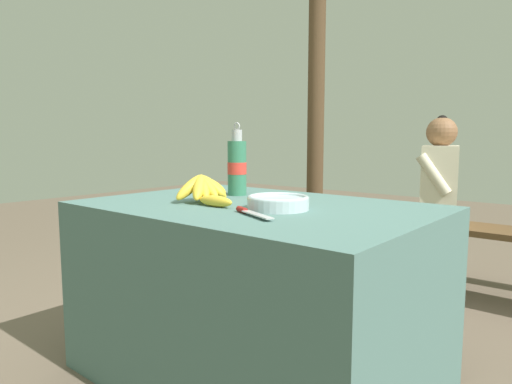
# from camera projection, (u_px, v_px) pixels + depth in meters

# --- Properties ---
(ground_plane) EXTENTS (12.00, 12.00, 0.00)m
(ground_plane) POSITION_uv_depth(u_px,v_px,m) (256.00, 374.00, 1.85)
(ground_plane) COLOR brown
(market_counter) EXTENTS (1.32, 0.91, 0.70)m
(market_counter) POSITION_uv_depth(u_px,v_px,m) (256.00, 291.00, 1.81)
(market_counter) COLOR #4C706B
(market_counter) RESTS_ON ground_plane
(banana_bunch_ripe) EXTENTS (0.15, 0.26, 0.12)m
(banana_bunch_ripe) POSITION_uv_depth(u_px,v_px,m) (205.00, 187.00, 1.83)
(banana_bunch_ripe) COLOR #4C381E
(banana_bunch_ripe) RESTS_ON market_counter
(serving_bowl) EXTENTS (0.22, 0.22, 0.05)m
(serving_bowl) POSITION_uv_depth(u_px,v_px,m) (278.00, 202.00, 1.64)
(serving_bowl) COLOR silver
(serving_bowl) RESTS_ON market_counter
(water_bottle) EXTENTS (0.09, 0.09, 0.33)m
(water_bottle) POSITION_uv_depth(u_px,v_px,m) (237.00, 166.00, 2.04)
(water_bottle) COLOR #337556
(water_bottle) RESTS_ON market_counter
(loose_banana_front) EXTENTS (0.16, 0.04, 0.04)m
(loose_banana_front) POSITION_uv_depth(u_px,v_px,m) (215.00, 201.00, 1.70)
(loose_banana_front) COLOR gold
(loose_banana_front) RESTS_ON market_counter
(knife) EXTENTS (0.22, 0.11, 0.02)m
(knife) POSITION_uv_depth(u_px,v_px,m) (249.00, 212.00, 1.52)
(knife) COLOR #BCBCC1
(knife) RESTS_ON market_counter
(wooden_bench) EXTENTS (1.80, 0.32, 0.44)m
(wooden_bench) POSITION_uv_depth(u_px,v_px,m) (438.00, 233.00, 2.82)
(wooden_bench) COLOR brown
(wooden_bench) RESTS_ON ground_plane
(seated_vendor) EXTENTS (0.46, 0.43, 1.09)m
(seated_vendor) POSITION_uv_depth(u_px,v_px,m) (430.00, 192.00, 2.78)
(seated_vendor) COLOR #473828
(seated_vendor) RESTS_ON ground_plane
(banana_bunch_green) EXTENTS (0.15, 0.24, 0.12)m
(banana_bunch_green) POSITION_uv_depth(u_px,v_px,m) (369.00, 205.00, 3.10)
(banana_bunch_green) COLOR #4C381E
(banana_bunch_green) RESTS_ON wooden_bench
(support_post_near) EXTENTS (0.14, 0.14, 2.56)m
(support_post_near) POSITION_uv_depth(u_px,v_px,m) (316.00, 99.00, 3.75)
(support_post_near) COLOR #4C3823
(support_post_near) RESTS_ON ground_plane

